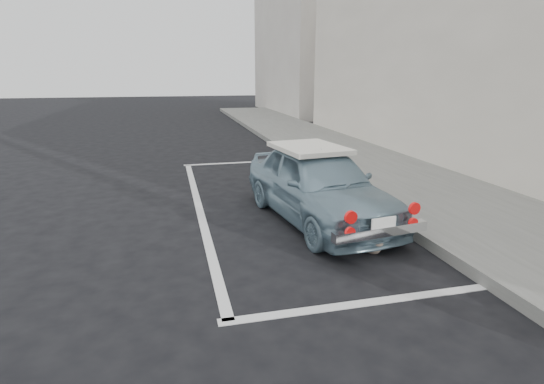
{
  "coord_description": "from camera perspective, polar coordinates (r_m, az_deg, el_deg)",
  "views": [
    {
      "loc": [
        -1.32,
        -3.88,
        2.18
      ],
      "look_at": [
        -0.11,
        1.05,
        0.75
      ],
      "focal_mm": 28.0,
      "sensor_mm": 36.0,
      "label": 1
    }
  ],
  "objects": [
    {
      "name": "pline_rear",
      "position": [
        4.42,
        13.03,
        -14.25
      ],
      "size": [
        3.0,
        0.12,
        0.01
      ],
      "primitive_type": "cube",
      "color": "silver",
      "rests_on": "ground"
    },
    {
      "name": "shop_building",
      "position": [
        11.07,
        32.32,
        20.21
      ],
      "size": [
        3.5,
        18.0,
        7.0
      ],
      "color": "beige",
      "rests_on": "ground"
    },
    {
      "name": "sidewalk",
      "position": [
        7.71,
        22.82,
        -1.4
      ],
      "size": [
        2.8,
        40.0,
        0.15
      ],
      "primitive_type": "cube",
      "color": "slate",
      "rests_on": "ground"
    },
    {
      "name": "ground",
      "position": [
        4.65,
        4.55,
        -12.32
      ],
      "size": [
        80.0,
        80.0,
        0.0
      ],
      "primitive_type": "plane",
      "color": "black",
      "rests_on": "ground"
    },
    {
      "name": "cat",
      "position": [
        5.47,
        13.31,
        -6.94
      ],
      "size": [
        0.24,
        0.46,
        0.25
      ],
      "rotation": [
        0.0,
        0.0,
        0.11
      ],
      "color": "brown",
      "rests_on": "ground"
    },
    {
      "name": "pline_side",
      "position": [
        7.23,
        -9.8,
        -2.05
      ],
      "size": [
        0.12,
        7.0,
        0.01
      ],
      "primitive_type": "cube",
      "color": "silver",
      "rests_on": "ground"
    },
    {
      "name": "building_far",
      "position": [
        25.15,
        4.26,
        19.79
      ],
      "size": [
        3.5,
        10.0,
        8.0
      ],
      "primitive_type": "cube",
      "color": "beige",
      "rests_on": "ground"
    },
    {
      "name": "retro_coupe",
      "position": [
        6.43,
        6.25,
        1.11
      ],
      "size": [
        1.76,
        3.46,
        1.13
      ],
      "rotation": [
        0.0,
        0.0,
        0.13
      ],
      "color": "#7998A8",
      "rests_on": "ground"
    },
    {
      "name": "pline_front",
      "position": [
        10.76,
        -3.76,
        3.99
      ],
      "size": [
        3.0,
        0.12,
        0.01
      ],
      "primitive_type": "cube",
      "color": "silver",
      "rests_on": "ground"
    }
  ]
}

